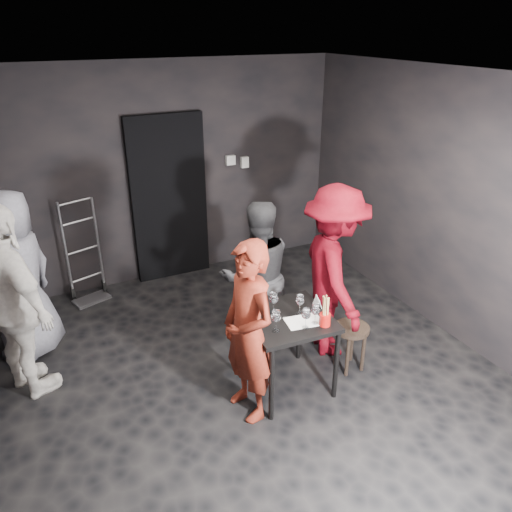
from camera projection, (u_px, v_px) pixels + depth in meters
name	position (u px, v px, depth m)	size (l,w,h in m)	color
floor	(253.00, 379.00, 4.72)	(4.50, 5.00, 0.02)	black
ceiling	(252.00, 79.00, 3.57)	(4.50, 5.00, 0.02)	silver
wall_back	(166.00, 175.00, 6.18)	(4.50, 0.04, 2.70)	black
wall_front	(507.00, 470.00, 2.11)	(4.50, 0.04, 2.70)	black
wall_right	(454.00, 210.00, 5.03)	(0.04, 5.00, 2.70)	black
doorway	(169.00, 199.00, 6.26)	(0.95, 0.10, 2.10)	black
wallbox_upper	(230.00, 160.00, 6.43)	(0.12, 0.06, 0.12)	#B7B7B2
wallbox_lower	(244.00, 162.00, 6.53)	(0.10, 0.06, 0.14)	#B7B7B2
hand_truck	(88.00, 281.00, 6.03)	(0.42, 0.35, 1.25)	#B2B2B7
tasting_table	(287.00, 326.00, 4.37)	(0.72, 0.72, 0.75)	black
stool	(351.00, 336.00, 4.73)	(0.33, 0.33, 0.47)	black
server_red	(248.00, 327.00, 4.01)	(0.62, 0.40, 1.69)	maroon
woman_black	(257.00, 273.00, 4.96)	(0.78, 0.43, 1.61)	#2A2A2C
man_maroon	(335.00, 259.00, 4.76)	(1.31, 0.61, 2.02)	#5C050F
bystander_cream	(10.00, 286.00, 4.15)	(1.26, 0.60, 2.15)	white
bystander_grey	(15.00, 265.00, 4.70)	(0.97, 0.53, 1.98)	gray
tasting_mat	(304.00, 321.00, 4.26)	(0.31, 0.21, 0.00)	white
wine_glass_a	(276.00, 320.00, 4.08)	(0.08, 0.08, 0.21)	white
wine_glass_b	(258.00, 308.00, 4.27)	(0.07, 0.07, 0.19)	white
wine_glass_c	(274.00, 302.00, 4.34)	(0.08, 0.08, 0.22)	white
wine_glass_d	(306.00, 318.00, 4.13)	(0.08, 0.08, 0.20)	white
wine_glass_e	(315.00, 313.00, 4.19)	(0.08, 0.08, 0.20)	white
wine_glass_f	(300.00, 304.00, 4.34)	(0.08, 0.08, 0.20)	white
wine_bottle	(252.00, 310.00, 4.21)	(0.07, 0.07, 0.29)	black
breadstick_cup	(325.00, 311.00, 4.15)	(0.10, 0.10, 0.30)	#AA100C
reserved_card	(316.00, 302.00, 4.46)	(0.07, 0.12, 0.09)	white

